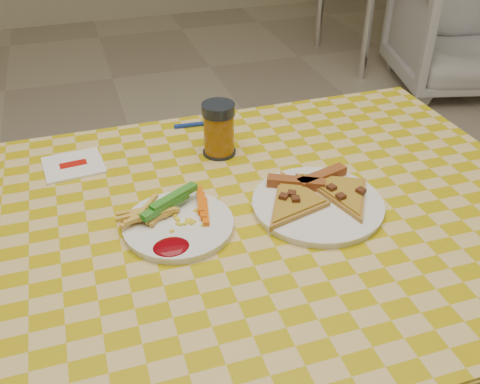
% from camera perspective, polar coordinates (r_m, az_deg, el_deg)
% --- Properties ---
extents(table, '(1.28, 0.88, 0.76)m').
position_cam_1_polar(table, '(1.05, -1.07, -5.97)').
color(table, silver).
rests_on(table, ground).
extents(plate_left, '(0.24, 0.24, 0.01)m').
position_cam_1_polar(plate_left, '(0.98, -6.57, -3.64)').
color(plate_left, white).
rests_on(plate_left, table).
extents(plate_right, '(0.30, 0.30, 0.01)m').
position_cam_1_polar(plate_right, '(1.04, 8.26, -1.39)').
color(plate_right, white).
rests_on(plate_right, table).
extents(fries_veggies, '(0.19, 0.18, 0.04)m').
position_cam_1_polar(fries_veggies, '(0.98, -7.32, -2.41)').
color(fries_veggies, '#EAC44A').
rests_on(fries_veggies, plate_left).
extents(pizza_slices, '(0.31, 0.26, 0.02)m').
position_cam_1_polar(pizza_slices, '(1.04, 8.14, -0.20)').
color(pizza_slices, '#B68938').
rests_on(pizza_slices, plate_right).
extents(drink_glass, '(0.07, 0.07, 0.12)m').
position_cam_1_polar(drink_glass, '(1.18, -2.27, 6.66)').
color(drink_glass, black).
rests_on(drink_glass, table).
extents(napkin, '(0.13, 0.12, 0.01)m').
position_cam_1_polar(napkin, '(1.21, -17.35, 2.75)').
color(napkin, white).
rests_on(napkin, table).
extents(fork, '(0.15, 0.03, 0.01)m').
position_cam_1_polar(fork, '(1.33, -3.84, 7.32)').
color(fork, navy).
rests_on(fork, table).
extents(bg_chair, '(0.90, 0.86, 0.77)m').
position_cam_1_polar(bg_chair, '(3.61, 22.87, 15.99)').
color(bg_chair, brown).
rests_on(bg_chair, ground).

